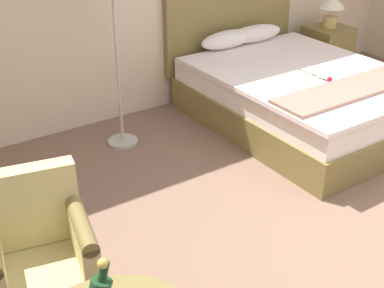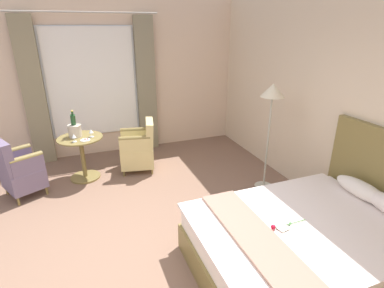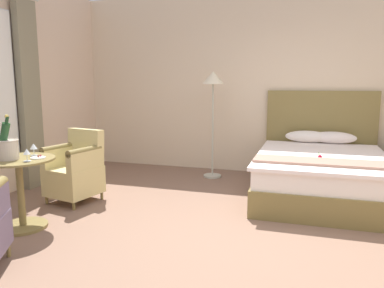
% 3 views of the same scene
% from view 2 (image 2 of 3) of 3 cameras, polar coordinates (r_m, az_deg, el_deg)
% --- Properties ---
extents(ground_plane, '(7.89, 7.89, 0.00)m').
position_cam_2_polar(ground_plane, '(3.66, -12.20, -20.17)').
color(ground_plane, '#7D5E4C').
extents(wall_headboard_side, '(6.51, 0.12, 2.94)m').
position_cam_2_polar(wall_headboard_side, '(4.30, 27.68, 6.50)').
color(wall_headboard_side, beige).
rests_on(wall_headboard_side, ground).
extents(wall_window_side, '(0.27, 5.81, 2.94)m').
position_cam_2_polar(wall_window_side, '(6.06, -18.51, 11.44)').
color(wall_window_side, beige).
rests_on(wall_window_side, ground).
extents(bed, '(1.65, 2.25, 1.36)m').
position_cam_2_polar(bed, '(3.48, 21.45, -16.82)').
color(bed, olive).
rests_on(bed, ground).
extents(floor_lamp_brass, '(0.34, 0.34, 1.66)m').
position_cam_2_polar(floor_lamp_brass, '(4.48, 14.94, 7.67)').
color(floor_lamp_brass, '#B2B3A2').
rests_on(floor_lamp_brass, ground).
extents(side_table_round, '(0.71, 0.71, 0.73)m').
position_cam_2_polar(side_table_round, '(5.27, -20.13, -2.00)').
color(side_table_round, olive).
rests_on(side_table_round, ground).
extents(champagne_bucket, '(0.22, 0.22, 0.45)m').
position_cam_2_polar(champagne_bucket, '(5.19, -21.47, 2.70)').
color(champagne_bucket, '#BFB2A0').
rests_on(champagne_bucket, side_table_round).
extents(wine_glass_near_bucket, '(0.07, 0.07, 0.13)m').
position_cam_2_polar(wine_glass_near_bucket, '(4.96, -21.59, 1.32)').
color(wine_glass_near_bucket, white).
rests_on(wine_glass_near_bucket, side_table_round).
extents(wine_glass_near_edge, '(0.07, 0.07, 0.13)m').
position_cam_2_polar(wine_glass_near_edge, '(5.09, -18.69, 2.25)').
color(wine_glass_near_edge, white).
rests_on(wine_glass_near_edge, side_table_round).
extents(snack_plate, '(0.15, 0.15, 0.04)m').
position_cam_2_polar(snack_plate, '(4.99, -19.64, 0.72)').
color(snack_plate, white).
rests_on(snack_plate, side_table_round).
extents(armchair_by_window, '(0.65, 0.68, 0.90)m').
position_cam_2_polar(armchair_by_window, '(5.34, -10.05, -0.88)').
color(armchair_by_window, olive).
rests_on(armchair_by_window, ground).
extents(armchair_facing_bed, '(0.70, 0.69, 0.93)m').
position_cam_2_polar(armchair_facing_bed, '(5.12, -30.08, -4.30)').
color(armchair_facing_bed, olive).
rests_on(armchair_facing_bed, ground).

